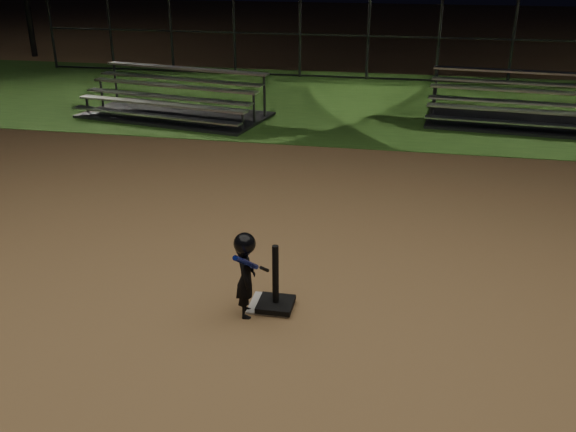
# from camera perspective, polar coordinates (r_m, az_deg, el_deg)

# --- Properties ---
(ground) EXTENTS (80.00, 80.00, 0.00)m
(ground) POSITION_cam_1_polar(r_m,az_deg,el_deg) (7.02, -1.59, -8.06)
(ground) COLOR olive
(ground) RESTS_ON ground
(grass_strip) EXTENTS (60.00, 8.00, 0.01)m
(grass_strip) POSITION_cam_1_polar(r_m,az_deg,el_deg) (16.32, 6.21, 10.20)
(grass_strip) COLOR #2C541B
(grass_strip) RESTS_ON ground
(home_plate) EXTENTS (0.45, 0.45, 0.02)m
(home_plate) POSITION_cam_1_polar(r_m,az_deg,el_deg) (7.02, -1.59, -7.97)
(home_plate) COLOR beige
(home_plate) RESTS_ON ground
(batting_tee) EXTENTS (0.38, 0.38, 0.73)m
(batting_tee) POSITION_cam_1_polar(r_m,az_deg,el_deg) (6.89, -1.12, -7.23)
(batting_tee) COLOR black
(batting_tee) RESTS_ON home_plate
(child_batter) EXTENTS (0.38, 0.57, 0.96)m
(child_batter) POSITION_cam_1_polar(r_m,az_deg,el_deg) (6.62, -3.85, -5.10)
(child_batter) COLOR black
(child_batter) RESTS_ON ground
(bleacher_left) EXTENTS (4.50, 2.79, 1.03)m
(bleacher_left) POSITION_cam_1_polar(r_m,az_deg,el_deg) (14.96, -10.26, 9.59)
(bleacher_left) COLOR silver
(bleacher_left) RESTS_ON ground
(bleacher_right) EXTENTS (4.52, 2.51, 1.06)m
(bleacher_right) POSITION_cam_1_polar(r_m,az_deg,el_deg) (15.01, 20.91, 8.51)
(bleacher_right) COLOR silver
(bleacher_right) RESTS_ON ground
(backstop_fence) EXTENTS (20.08, 0.08, 2.50)m
(backstop_fence) POSITION_cam_1_polar(r_m,az_deg,el_deg) (19.05, 7.26, 15.82)
(backstop_fence) COLOR #38383D
(backstop_fence) RESTS_ON ground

